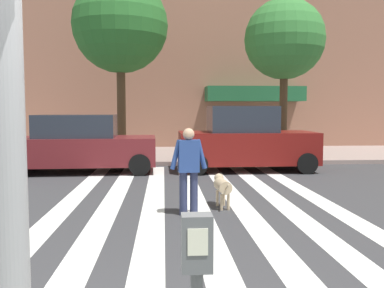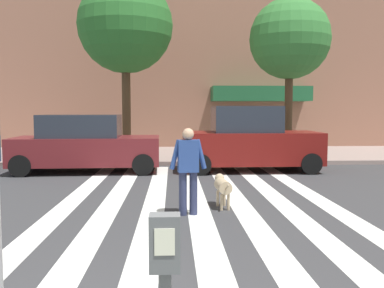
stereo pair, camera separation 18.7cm
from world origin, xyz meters
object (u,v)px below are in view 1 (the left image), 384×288
object	(u,v)px
street_tree_nearest	(120,26)
parked_car_third_in_line	(245,141)
parked_car_behind_first	(81,145)
street_tree_middle	(285,40)
pedestrian_dog_walker	(189,166)
dog_on_leash	(222,186)

from	to	relation	value
street_tree_nearest	parked_car_third_in_line	bearing A→B (deg)	-34.34
parked_car_third_in_line	street_tree_nearest	distance (m)	6.67
parked_car_behind_first	street_tree_nearest	world-z (taller)	street_tree_nearest
street_tree_middle	pedestrian_dog_walker	size ratio (longest dim) A/B	3.65
parked_car_behind_first	dog_on_leash	bearing A→B (deg)	-53.33
parked_car_behind_first	dog_on_leash	world-z (taller)	parked_car_behind_first
parked_car_behind_first	street_tree_nearest	distance (m)	5.28
street_tree_nearest	dog_on_leash	size ratio (longest dim) A/B	7.16
street_tree_nearest	pedestrian_dog_walker	size ratio (longest dim) A/B	4.18
street_tree_nearest	dog_on_leash	bearing A→B (deg)	-70.72
parked_car_behind_first	parked_car_third_in_line	bearing A→B (deg)	0.01
street_tree_middle	parked_car_third_in_line	bearing A→B (deg)	-130.26
parked_car_behind_first	street_tree_middle	world-z (taller)	street_tree_middle
street_tree_middle	dog_on_leash	distance (m)	9.06
street_tree_nearest	street_tree_middle	distance (m)	6.23
parked_car_behind_first	dog_on_leash	size ratio (longest dim) A/B	4.83
parked_car_behind_first	pedestrian_dog_walker	world-z (taller)	parked_car_behind_first
street_tree_nearest	pedestrian_dog_walker	world-z (taller)	street_tree_nearest
street_tree_middle	dog_on_leash	bearing A→B (deg)	-114.69
street_tree_middle	dog_on_leash	xyz separation A→B (m)	(-3.36, -7.32, -4.15)
parked_car_third_in_line	street_tree_middle	bearing A→B (deg)	49.74
street_tree_nearest	street_tree_middle	bearing A→B (deg)	-6.48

